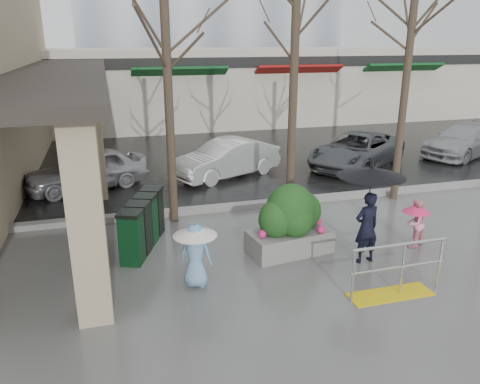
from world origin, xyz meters
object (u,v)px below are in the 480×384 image
planter (290,220)px  news_boxes (143,223)px  tree_midwest (296,7)px  car_d (465,140)px  tree_west (164,11)px  car_a (87,169)px  handrail (395,276)px  tree_mideast (412,24)px  child_pink (415,220)px  car_c (357,150)px  child_blue (196,248)px  car_b (227,159)px  woman (369,200)px

planter → news_boxes: bearing=160.0°
tree_midwest → car_d: (9.06, 3.92, -4.60)m
tree_west → car_a: tree_west is taller
handrail → planter: (-1.17, 2.23, 0.37)m
tree_west → tree_midwest: tree_midwest is taller
tree_midwest → tree_mideast: tree_midwest is taller
child_pink → car_c: size_ratio=0.25×
handrail → child_blue: child_blue is taller
child_blue → tree_mideast: bearing=-124.7°
news_boxes → child_blue: bearing=-46.4°
child_blue → planter: bearing=-130.8°
child_pink → car_c: bearing=-133.0°
handrail → tree_west: 7.52m
news_boxes → tree_west: bearing=79.9°
tree_midwest → tree_mideast: bearing=-0.0°
tree_mideast → car_d: size_ratio=1.50×
handrail → child_pink: bearing=46.9°
tree_midwest → car_b: 5.90m
car_b → child_blue: bearing=-42.4°
tree_west → news_boxes: (-0.89, -1.45, -4.51)m
planter → car_a: bearing=126.2°
child_pink → tree_west: bearing=-55.8°
planter → car_d: 11.98m
handrail → car_a: car_a is taller
planter → news_boxes: planter is taller
news_boxes → car_d: car_d is taller
tree_midwest → news_boxes: (-4.09, -1.45, -4.66)m
tree_mideast → car_c: size_ratio=1.43×
car_c → tree_midwest: bearing=-83.6°
handrail → woman: woman is taller
handrail → car_a: size_ratio=0.51×
planter → tree_midwest: bearing=68.5°
woman → car_d: size_ratio=0.48×
car_b → car_c: size_ratio=0.84×
car_b → child_pink: bearing=-1.7°
woman → car_b: (-1.21, 7.03, -0.76)m
tree_west → car_d: tree_west is taller
car_b → tree_mideast: bearing=25.7°
handrail → tree_midwest: 6.83m
news_boxes → child_pink: bearing=6.2°
tree_west → car_c: 9.19m
handrail → car_b: car_b is taller
child_pink → news_boxes: news_boxes is taller
woman → car_a: size_ratio=0.57×
woman → car_b: bearing=-86.8°
tree_mideast → planter: size_ratio=3.41×
tree_west → woman: tree_west is taller
tree_west → tree_midwest: bearing=0.0°
car_a → car_b: (4.53, 0.15, 0.00)m
planter → car_d: bearing=32.8°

